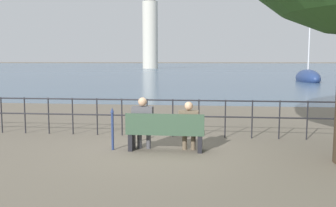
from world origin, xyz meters
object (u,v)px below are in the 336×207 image
harbor_lighthouse (150,31)px  park_bench (165,133)px  closed_umbrella (112,126)px  seated_person_left (143,121)px  sailboat_2 (308,78)px  seated_person_right (189,124)px

harbor_lighthouse → park_bench: bearing=-80.5°
closed_umbrella → seated_person_left: bearing=7.0°
park_bench → closed_umbrella: size_ratio=1.79×
sailboat_2 → seated_person_left: bearing=-111.6°
closed_umbrella → sailboat_2: 33.10m
seated_person_left → sailboat_2: 32.77m
seated_person_right → park_bench: bearing=-171.7°
seated_person_right → sailboat_2: (10.22, 30.75, -0.26)m
seated_person_left → harbor_lighthouse: size_ratio=0.06×
park_bench → sailboat_2: (10.76, 30.83, -0.05)m
seated_person_right → harbor_lighthouse: harbor_lighthouse is taller
closed_umbrella → harbor_lighthouse: (-14.10, 91.53, 9.46)m
closed_umbrella → sailboat_2: bearing=68.7°
harbor_lighthouse → seated_person_left: bearing=-80.8°
sailboat_2 → harbor_lighthouse: (-26.12, 60.69, 9.65)m
closed_umbrella → park_bench: bearing=0.6°
seated_person_right → sailboat_2: sailboat_2 is taller
seated_person_left → closed_umbrella: seated_person_left is taller
sailboat_2 → park_bench: bearing=-110.7°
park_bench → sailboat_2: size_ratio=0.20×
sailboat_2 → harbor_lighthouse: bearing=111.9°
seated_person_right → harbor_lighthouse: bearing=99.9°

